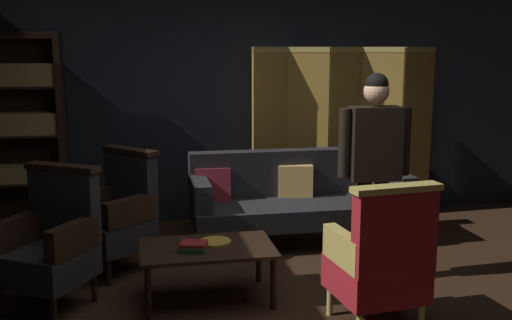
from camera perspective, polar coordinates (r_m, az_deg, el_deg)
The scene contains 13 objects.
ground_plane at distance 4.70m, azimuth 1.94°, elevation -13.25°, with size 10.00×10.00×0.00m, color black.
back_wall at distance 6.73m, azimuth -2.73°, elevation 6.29°, with size 7.20×0.10×2.80m, color black.
folding_screen at distance 6.85m, azimuth 8.29°, elevation 2.78°, with size 2.12×0.29×1.90m.
bookshelf at distance 6.54m, azimuth -21.37°, elevation 2.73°, with size 0.90×0.32×2.05m.
velvet_couch at distance 6.02m, azimuth 3.95°, elevation -3.35°, with size 2.12×0.78×0.88m.
coffee_table at distance 4.64m, azimuth -4.59°, elevation -8.62°, with size 1.00×0.64×0.42m.
armchair_gilt_accent at distance 4.21m, azimuth 11.63°, elevation -9.18°, with size 0.64×0.64×1.04m.
armchair_wing_left at distance 5.35m, azimuth -12.89°, elevation -4.97°, with size 0.81×0.81×1.04m.
armchair_wing_right at distance 4.73m, azimuth -18.60°, elevation -7.32°, with size 0.80×0.80×1.04m.
standing_figure at distance 4.89m, azimuth 11.01°, elevation 0.10°, with size 0.59×0.24×1.70m.
book_green_cloth at distance 4.54m, azimuth -5.86°, elevation -8.22°, with size 0.19×0.17×0.04m, color #1E4C28.
book_red_leather at distance 4.53m, azimuth -5.87°, elevation -7.84°, with size 0.19×0.15×0.03m, color maroon.
brass_tray at distance 4.71m, azimuth -3.85°, elevation -7.64°, with size 0.24×0.24×0.02m, color gold.
Camera 1 is at (-0.98, -4.19, 1.89)m, focal length 42.65 mm.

